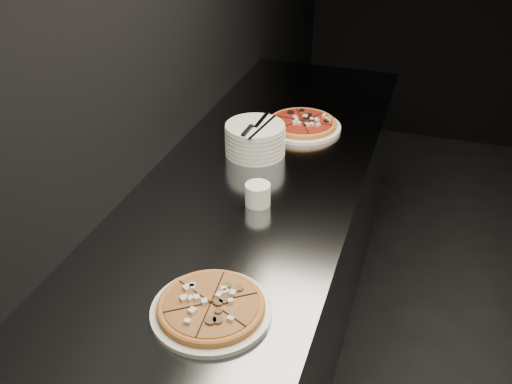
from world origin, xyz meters
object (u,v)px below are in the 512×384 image
(pizza_mushroom, at_px, (211,307))
(pizza_tomato, at_px, (302,124))
(cutlery, at_px, (256,126))
(plate_stack, at_px, (255,139))
(counter, at_px, (255,278))
(ramekin, at_px, (258,194))

(pizza_mushroom, xyz_separation_m, pizza_tomato, (-0.05, 1.11, 0.00))
(cutlery, bearing_deg, plate_stack, 119.38)
(pizza_tomato, height_order, cutlery, cutlery)
(pizza_mushroom, bearing_deg, counter, 99.10)
(counter, bearing_deg, pizza_tomato, 82.28)
(pizza_mushroom, height_order, cutlery, cutlery)
(ramekin, bearing_deg, pizza_tomato, 90.26)
(pizza_mushroom, bearing_deg, pizza_tomato, 92.48)
(plate_stack, relative_size, ramekin, 2.69)
(pizza_tomato, height_order, plate_stack, plate_stack)
(counter, height_order, plate_stack, plate_stack)
(pizza_mushroom, distance_m, pizza_tomato, 1.12)
(plate_stack, bearing_deg, pizza_mushroom, -79.04)
(counter, distance_m, ramekin, 0.53)
(pizza_tomato, distance_m, plate_stack, 0.29)
(counter, relative_size, cutlery, 10.40)
(cutlery, bearing_deg, pizza_mushroom, -77.65)
(pizza_mushroom, relative_size, pizza_tomato, 1.13)
(plate_stack, xyz_separation_m, cutlery, (0.01, -0.02, 0.06))
(pizza_mushroom, relative_size, cutlery, 1.54)
(counter, relative_size, pizza_tomato, 7.66)
(pizza_mushroom, xyz_separation_m, cutlery, (-0.16, 0.83, 0.10))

